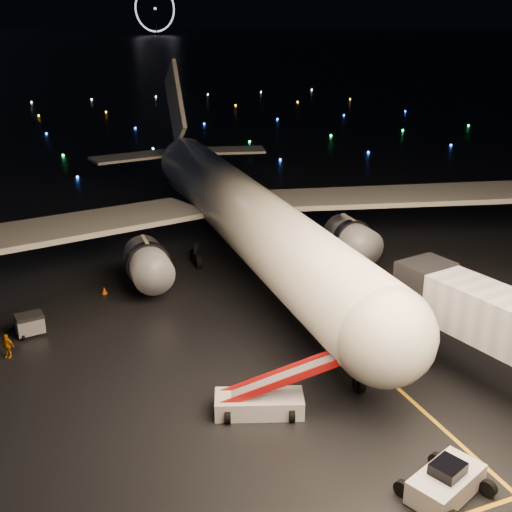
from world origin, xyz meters
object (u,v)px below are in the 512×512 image
object	(u,v)px
crew_c	(7,346)
baggage_cart_0	(30,325)
airliner	(233,170)
pushback_tug	(446,480)
belt_loader	(259,385)

from	to	relation	value
crew_c	baggage_cart_0	distance (m)	3.23
airliner	pushback_tug	world-z (taller)	airliner
crew_c	pushback_tug	bearing A→B (deg)	-13.64
crew_c	airliner	bearing A→B (deg)	67.34
pushback_tug	crew_c	size ratio (longest dim) A/B	2.26
airliner	baggage_cart_0	size ratio (longest dim) A/B	31.37
airliner	crew_c	bearing A→B (deg)	-145.65
belt_loader	crew_c	world-z (taller)	belt_loader
belt_loader	crew_c	distance (m)	17.69
crew_c	baggage_cart_0	xyz separation A→B (m)	(1.60, 2.81, -0.07)
baggage_cart_0	airliner	bearing A→B (deg)	19.24
belt_loader	crew_c	bearing A→B (deg)	157.18
baggage_cart_0	crew_c	bearing A→B (deg)	-128.13
airliner	crew_c	distance (m)	25.11
belt_loader	baggage_cart_0	bearing A→B (deg)	147.46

